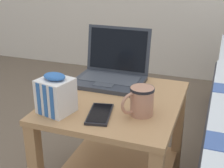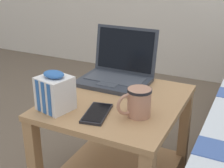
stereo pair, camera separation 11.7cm
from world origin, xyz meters
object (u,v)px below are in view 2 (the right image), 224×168
at_px(laptop, 118,71).
at_px(cell_phone, 97,113).
at_px(mug_front_left, 138,101).
at_px(snack_bag, 55,92).

relative_size(laptop, cell_phone, 1.76).
distance_m(laptop, mug_front_left, 0.35).
bearing_deg(cell_phone, mug_front_left, 22.20).
relative_size(laptop, snack_bag, 2.03).
distance_m(laptop, snack_bag, 0.37).
bearing_deg(cell_phone, laptop, 102.67).
xyz_separation_m(snack_bag, cell_phone, (0.16, 0.03, -0.06)).
bearing_deg(cell_phone, snack_bag, -169.83).
distance_m(mug_front_left, cell_phone, 0.15).
bearing_deg(laptop, mug_front_left, -52.82).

